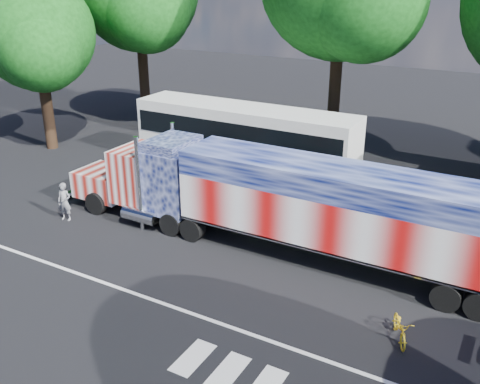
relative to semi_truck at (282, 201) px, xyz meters
The scene contains 7 objects.
ground 3.94m from the semi_truck, 132.02° to the right, with size 100.00×100.00×0.00m, color black.
lane_markings 6.60m from the semi_truck, 94.53° to the right, with size 30.00×2.67×0.01m.
semi_truck is the anchor object (origin of this frame).
coach_bus 9.34m from the semi_truck, 127.98° to the left, with size 12.75×2.97×3.71m.
woman 10.08m from the semi_truck, 167.15° to the right, with size 0.65×0.43×1.78m, color slate.
bicycle 6.84m from the semi_truck, 30.89° to the right, with size 0.56×1.62×0.85m, color gold.
tree_w_a 19.83m from the semi_truck, 164.66° to the left, with size 7.18×6.84×10.56m.
Camera 1 is at (10.22, -15.15, 10.55)m, focal length 40.00 mm.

